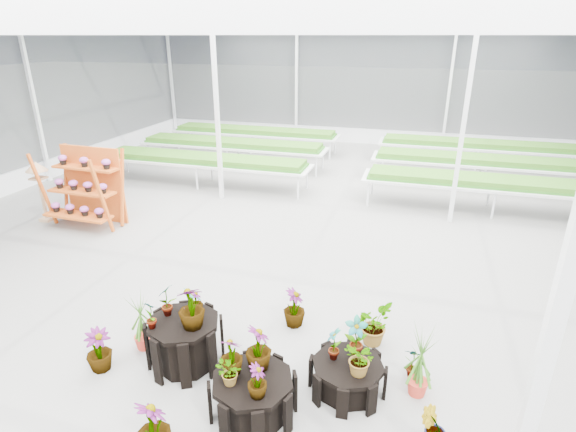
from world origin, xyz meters
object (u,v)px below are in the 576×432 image
(plinth_mid, at_px, (253,397))
(plinth_low, at_px, (347,377))
(shelf_rack, at_px, (83,189))
(bird_table, at_px, (41,192))
(plinth_tall, at_px, (185,342))

(plinth_mid, bearing_deg, plinth_low, 34.99)
(plinth_mid, distance_m, shelf_rack, 7.21)
(bird_table, bearing_deg, plinth_tall, -55.74)
(shelf_rack, relative_size, bird_table, 1.23)
(plinth_tall, height_order, plinth_mid, plinth_tall)
(plinth_low, relative_size, shelf_rack, 0.51)
(plinth_tall, height_order, bird_table, bird_table)
(plinth_mid, xyz_separation_m, shelf_rack, (-5.76, 4.29, 0.65))
(plinth_tall, distance_m, plinth_low, 2.21)
(plinth_mid, distance_m, bird_table, 8.15)
(plinth_tall, bearing_deg, plinth_mid, -26.57)
(shelf_rack, xyz_separation_m, bird_table, (-1.18, -0.04, -0.17))
(plinth_tall, relative_size, shelf_rack, 0.55)
(bird_table, bearing_deg, plinth_mid, -54.76)
(plinth_mid, relative_size, plinth_low, 1.07)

